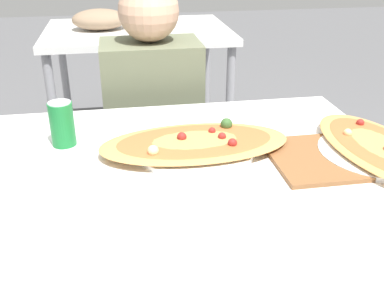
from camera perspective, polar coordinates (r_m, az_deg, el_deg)
dining_table at (r=1.15m, az=-0.78°, el=-6.98°), size 1.14×0.94×0.77m
chair_far_seated at (r=1.94m, az=-5.09°, el=0.66°), size 0.40×0.40×0.88m
person_seated at (r=1.76m, az=-5.00°, el=4.73°), size 0.37×0.28×1.16m
pizza_main at (r=1.20m, az=0.40°, el=0.01°), size 0.52×0.32×0.06m
soda_can at (r=1.27m, az=-16.17°, el=2.48°), size 0.07×0.07×0.12m
serving_tray at (r=1.24m, az=19.05°, el=-1.41°), size 0.40×0.26×0.01m
pizza_second at (r=1.28m, az=22.54°, el=-0.54°), size 0.31×0.48×0.05m
background_table at (r=2.82m, az=-7.70°, el=13.11°), size 1.10×0.80×0.89m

